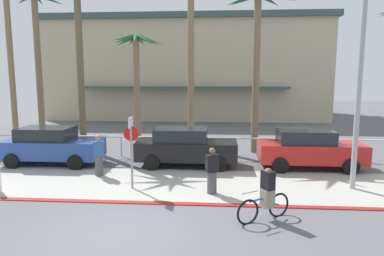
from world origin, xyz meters
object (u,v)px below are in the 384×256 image
at_px(car_black_2, 186,147).
at_px(pedestrian_1, 99,157).
at_px(stop_sign_bike_lane, 131,142).
at_px(palm_tree_1, 9,29).
at_px(palm_tree_3, 78,23).
at_px(car_blue_1, 51,145).
at_px(palm_tree_6, 258,32).
at_px(pedestrian_0, 212,173).
at_px(streetlight_curb, 363,67).
at_px(cyclist_blue_0, 266,196).
at_px(palm_tree_4, 136,59).
at_px(palm_tree_5, 191,21).
at_px(palm_tree_2, 36,33).
at_px(car_red_3, 309,149).

height_order(car_black_2, pedestrian_1, car_black_2).
bearing_deg(stop_sign_bike_lane, palm_tree_1, 135.42).
xyz_separation_m(palm_tree_3, car_blue_1, (-0.12, -3.41, -5.84)).
relative_size(palm_tree_6, pedestrian_0, 5.10).
xyz_separation_m(streetlight_curb, palm_tree_1, (-18.08, 9.78, 2.63)).
distance_m(streetlight_curb, palm_tree_3, 13.90).
height_order(palm_tree_3, car_black_2, palm_tree_3).
height_order(palm_tree_1, cyclist_blue_0, palm_tree_1).
relative_size(palm_tree_1, pedestrian_1, 5.97).
relative_size(streetlight_curb, palm_tree_4, 1.17).
xyz_separation_m(palm_tree_3, palm_tree_5, (5.84, 1.30, 0.22)).
height_order(palm_tree_6, car_black_2, palm_tree_6).
bearing_deg(palm_tree_5, palm_tree_2, 176.38).
xyz_separation_m(palm_tree_5, car_red_3, (5.47, -4.57, -6.06)).
xyz_separation_m(palm_tree_2, palm_tree_4, (5.88, 0.06, -1.47)).
distance_m(palm_tree_2, palm_tree_4, 6.06).
xyz_separation_m(palm_tree_2, car_blue_1, (3.13, -5.29, -5.56)).
bearing_deg(palm_tree_1, streetlight_curb, -28.41).
bearing_deg(palm_tree_5, car_black_2, -88.48).
xyz_separation_m(palm_tree_5, cyclist_blue_0, (2.91, -10.27, -6.24)).
xyz_separation_m(palm_tree_2, car_red_3, (14.57, -5.14, -5.56)).
distance_m(streetlight_curb, palm_tree_5, 10.20).
relative_size(palm_tree_2, palm_tree_4, 1.37).
distance_m(palm_tree_2, palm_tree_6, 12.73).
height_order(stop_sign_bike_lane, palm_tree_2, palm_tree_2).
distance_m(palm_tree_4, car_red_3, 10.92).
bearing_deg(streetlight_curb, palm_tree_6, 115.11).
bearing_deg(car_black_2, pedestrian_0, -71.31).
xyz_separation_m(pedestrian_0, pedestrian_1, (-4.54, 1.80, 0.03)).
xyz_separation_m(stop_sign_bike_lane, cyclist_blue_0, (4.37, -2.38, -0.98)).
relative_size(stop_sign_bike_lane, streetlight_curb, 0.34).
bearing_deg(palm_tree_3, palm_tree_6, -0.79).
xyz_separation_m(palm_tree_2, car_black_2, (9.22, -5.10, -5.56)).
relative_size(stop_sign_bike_lane, palm_tree_6, 0.31).
relative_size(palm_tree_3, palm_tree_6, 1.09).
distance_m(palm_tree_4, car_blue_1, 7.27).
xyz_separation_m(palm_tree_3, car_black_2, (5.96, -3.23, -5.84)).
relative_size(streetlight_curb, palm_tree_6, 0.92).
relative_size(streetlight_curb, palm_tree_5, 0.80).
distance_m(streetlight_curb, palm_tree_6, 7.01).
bearing_deg(cyclist_blue_0, palm_tree_3, 134.29).
height_order(cyclist_blue_0, pedestrian_1, pedestrian_1).
bearing_deg(car_red_3, cyclist_blue_0, -114.18).
relative_size(palm_tree_6, car_blue_1, 1.85).
xyz_separation_m(car_blue_1, car_red_3, (11.43, 0.14, 0.00)).
distance_m(palm_tree_6, cyclist_blue_0, 10.42).
distance_m(palm_tree_5, pedestrian_1, 9.45).
xyz_separation_m(streetlight_curb, palm_tree_2, (-15.43, 8.12, 2.16)).
height_order(palm_tree_4, car_blue_1, palm_tree_4).
height_order(palm_tree_2, pedestrian_0, palm_tree_2).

